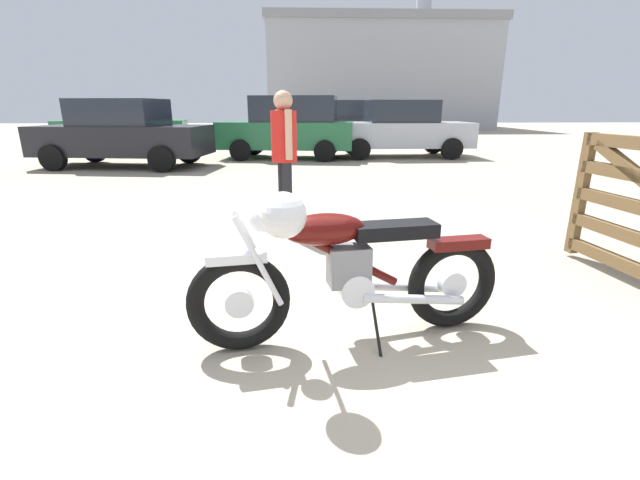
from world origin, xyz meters
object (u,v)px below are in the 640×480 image
object	(u,v)px
silver_sedan_mid	(124,126)
vintage_motorcycle	(344,270)
white_estate_far	(400,129)
red_hatchback_near	(289,127)
blue_hatchback_right	(123,133)
bystander	(284,148)
dark_sedan_left	(326,120)

from	to	relation	value
silver_sedan_mid	vintage_motorcycle	bearing A→B (deg)	-72.06
white_estate_far	silver_sedan_mid	size ratio (longest dim) A/B	0.96
vintage_motorcycle	red_hatchback_near	bearing A→B (deg)	-96.29
vintage_motorcycle	white_estate_far	distance (m)	11.24
red_hatchback_near	blue_hatchback_right	bearing A→B (deg)	30.87
bystander	dark_sedan_left	bearing A→B (deg)	66.20
white_estate_far	red_hatchback_near	xyz separation A→B (m)	(-3.36, -0.27, 0.08)
bystander	red_hatchback_near	size ratio (longest dim) A/B	0.41
vintage_motorcycle	dark_sedan_left	world-z (taller)	dark_sedan_left
dark_sedan_left	silver_sedan_mid	bearing A→B (deg)	-155.59
vintage_motorcycle	bystander	world-z (taller)	bystander
blue_hatchback_right	white_estate_far	world-z (taller)	same
bystander	silver_sedan_mid	size ratio (longest dim) A/B	0.38
vintage_motorcycle	dark_sedan_left	size ratio (longest dim) A/B	0.43
blue_hatchback_right	white_estate_far	bearing A→B (deg)	-157.40
vintage_motorcycle	dark_sedan_left	xyz separation A→B (m)	(0.82, 16.35, 0.45)
silver_sedan_mid	blue_hatchback_right	bearing A→B (deg)	-77.05
white_estate_far	silver_sedan_mid	xyz separation A→B (m)	(-9.27, 2.61, 0.00)
vintage_motorcycle	blue_hatchback_right	bearing A→B (deg)	-71.25
vintage_motorcycle	blue_hatchback_right	distance (m)	10.06
blue_hatchback_right	white_estate_far	xyz separation A→B (m)	(7.52, 2.03, 0.00)
vintage_motorcycle	red_hatchback_near	xyz separation A→B (m)	(-0.58, 10.62, 0.43)
white_estate_far	dark_sedan_left	bearing A→B (deg)	109.06
vintage_motorcycle	red_hatchback_near	distance (m)	10.65
vintage_motorcycle	red_hatchback_near	world-z (taller)	red_hatchback_near
silver_sedan_mid	red_hatchback_near	world-z (taller)	red_hatchback_near
red_hatchback_near	silver_sedan_mid	bearing A→B (deg)	-17.98
silver_sedan_mid	dark_sedan_left	world-z (taller)	dark_sedan_left
red_hatchback_near	white_estate_far	bearing A→B (deg)	-167.48
vintage_motorcycle	red_hatchback_near	size ratio (longest dim) A/B	0.51
dark_sedan_left	white_estate_far	bearing A→B (deg)	-67.10
blue_hatchback_right	dark_sedan_left	distance (m)	9.33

